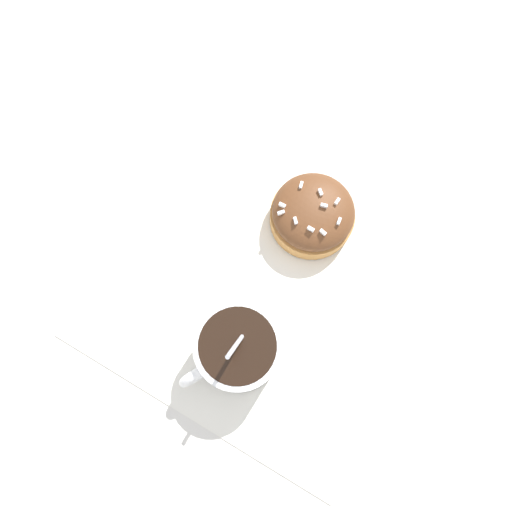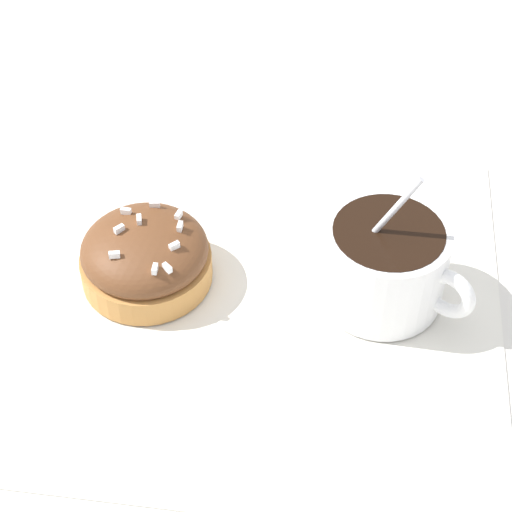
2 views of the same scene
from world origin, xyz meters
name	(u,v)px [view 1 (image 1 of 2)]	position (x,y,z in m)	size (l,w,h in m)	color
ground_plane	(267,279)	(0.00, 0.00, 0.00)	(3.00, 3.00, 0.00)	silver
paper_napkin	(267,279)	(0.00, 0.00, 0.00)	(0.33, 0.33, 0.00)	white
coffee_cup	(237,349)	(-0.08, -0.01, 0.04)	(0.10, 0.08, 0.10)	white
frosted_pastry	(313,214)	(0.08, -0.01, 0.02)	(0.09, 0.09, 0.05)	#C18442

